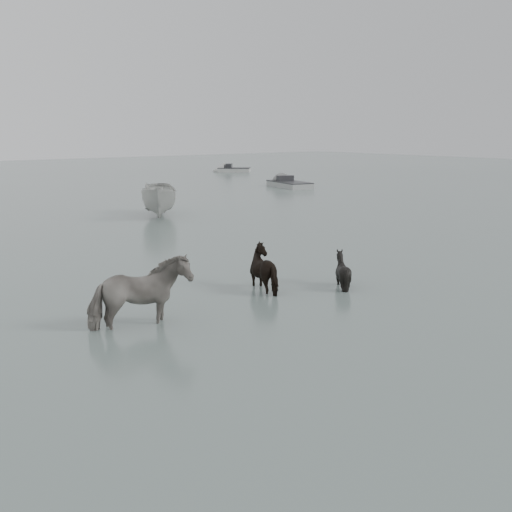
% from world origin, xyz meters
% --- Properties ---
extents(ground, '(140.00, 140.00, 0.00)m').
position_xyz_m(ground, '(0.00, 0.00, 0.00)').
color(ground, '#53635D').
rests_on(ground, ground).
extents(pony_pinto, '(2.16, 1.27, 1.71)m').
position_xyz_m(pony_pinto, '(-3.04, -0.31, 0.86)').
color(pony_pinto, black).
rests_on(pony_pinto, ground).
extents(pony_dark, '(1.37, 1.52, 1.33)m').
position_xyz_m(pony_dark, '(1.00, 0.48, 0.67)').
color(pony_dark, black).
rests_on(pony_dark, ground).
extents(pony_black, '(1.22, 1.13, 1.17)m').
position_xyz_m(pony_black, '(2.60, -0.47, 0.58)').
color(pony_black, black).
rests_on(pony_black, ground).
extents(boat_small, '(3.56, 4.39, 1.62)m').
position_xyz_m(boat_small, '(5.78, 14.00, 0.81)').
color(boat_small, '#AAABA6').
rests_on(boat_small, ground).
extents(skiff_port, '(2.69, 5.43, 0.75)m').
position_xyz_m(skiff_port, '(19.96, 21.08, 0.38)').
color(skiff_port, '#939593').
rests_on(skiff_port, ground).
extents(skiff_star, '(3.99, 3.91, 0.75)m').
position_xyz_m(skiff_star, '(26.27, 35.78, 0.38)').
color(skiff_star, '#BBBBB5').
rests_on(skiff_star, ground).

